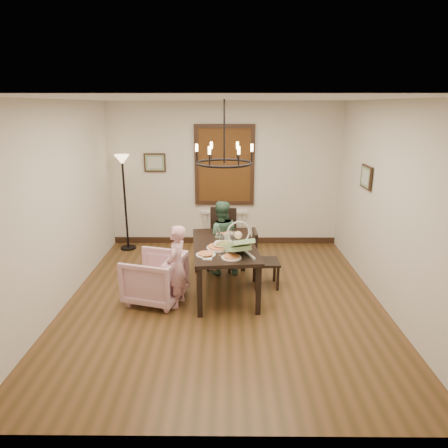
{
  "coord_description": "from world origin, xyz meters",
  "views": [
    {
      "loc": [
        0.05,
        -5.25,
        2.73
      ],
      "look_at": [
        0.01,
        0.34,
        1.05
      ],
      "focal_mm": 32.0,
      "sensor_mm": 36.0,
      "label": 1
    }
  ],
  "objects_px": {
    "seated_man": "(221,244)",
    "drinking_glass": "(221,239)",
    "chair_far": "(221,239)",
    "chair_right": "(266,259)",
    "armchair": "(155,278)",
    "floor_lamp": "(125,204)",
    "dining_table": "(224,250)",
    "elderly_woman": "(177,273)",
    "baby_bouncer": "(238,244)"
  },
  "relations": [
    {
      "from": "armchair",
      "to": "elderly_woman",
      "type": "distance_m",
      "value": 0.39
    },
    {
      "from": "chair_right",
      "to": "drinking_glass",
      "type": "height_order",
      "value": "chair_right"
    },
    {
      "from": "armchair",
      "to": "seated_man",
      "type": "height_order",
      "value": "seated_man"
    },
    {
      "from": "elderly_woman",
      "to": "baby_bouncer",
      "type": "distance_m",
      "value": 0.95
    },
    {
      "from": "floor_lamp",
      "to": "chair_right",
      "type": "bearing_deg",
      "value": -33.24
    },
    {
      "from": "dining_table",
      "to": "armchair",
      "type": "xyz_separation_m",
      "value": [
        -0.99,
        -0.3,
        -0.32
      ]
    },
    {
      "from": "chair_far",
      "to": "seated_man",
      "type": "height_order",
      "value": "chair_far"
    },
    {
      "from": "elderly_woman",
      "to": "floor_lamp",
      "type": "height_order",
      "value": "floor_lamp"
    },
    {
      "from": "armchair",
      "to": "elderly_woman",
      "type": "relative_size",
      "value": 0.79
    },
    {
      "from": "elderly_woman",
      "to": "baby_bouncer",
      "type": "relative_size",
      "value": 1.98
    },
    {
      "from": "baby_bouncer",
      "to": "floor_lamp",
      "type": "height_order",
      "value": "floor_lamp"
    },
    {
      "from": "drinking_glass",
      "to": "chair_far",
      "type": "bearing_deg",
      "value": 90.97
    },
    {
      "from": "seated_man",
      "to": "chair_right",
      "type": "bearing_deg",
      "value": 139.36
    },
    {
      "from": "chair_far",
      "to": "armchair",
      "type": "height_order",
      "value": "chair_far"
    },
    {
      "from": "dining_table",
      "to": "baby_bouncer",
      "type": "height_order",
      "value": "baby_bouncer"
    },
    {
      "from": "chair_far",
      "to": "elderly_woman",
      "type": "height_order",
      "value": "chair_far"
    },
    {
      "from": "elderly_woman",
      "to": "seated_man",
      "type": "distance_m",
      "value": 1.27
    },
    {
      "from": "chair_right",
      "to": "seated_man",
      "type": "bearing_deg",
      "value": 52.97
    },
    {
      "from": "floor_lamp",
      "to": "dining_table",
      "type": "bearing_deg",
      "value": -44.22
    },
    {
      "from": "chair_right",
      "to": "baby_bouncer",
      "type": "xyz_separation_m",
      "value": [
        -0.45,
        -0.6,
        0.46
      ]
    },
    {
      "from": "chair_right",
      "to": "elderly_woman",
      "type": "xyz_separation_m",
      "value": [
        -1.3,
        -0.64,
        0.03
      ]
    },
    {
      "from": "dining_table",
      "to": "chair_far",
      "type": "relative_size",
      "value": 1.62
    },
    {
      "from": "dining_table",
      "to": "floor_lamp",
      "type": "relative_size",
      "value": 0.94
    },
    {
      "from": "armchair",
      "to": "drinking_glass",
      "type": "xyz_separation_m",
      "value": [
        0.94,
        0.34,
        0.47
      ]
    },
    {
      "from": "chair_far",
      "to": "floor_lamp",
      "type": "relative_size",
      "value": 0.58
    },
    {
      "from": "chair_far",
      "to": "chair_right",
      "type": "distance_m",
      "value": 1.01
    },
    {
      "from": "seated_man",
      "to": "drinking_glass",
      "type": "relative_size",
      "value": 7.33
    },
    {
      "from": "chair_right",
      "to": "baby_bouncer",
      "type": "height_order",
      "value": "baby_bouncer"
    },
    {
      "from": "baby_bouncer",
      "to": "drinking_glass",
      "type": "height_order",
      "value": "baby_bouncer"
    },
    {
      "from": "chair_far",
      "to": "floor_lamp",
      "type": "xyz_separation_m",
      "value": [
        -1.85,
        0.96,
        0.38
      ]
    },
    {
      "from": "chair_right",
      "to": "floor_lamp",
      "type": "height_order",
      "value": "floor_lamp"
    },
    {
      "from": "armchair",
      "to": "drinking_glass",
      "type": "bearing_deg",
      "value": 125.94
    },
    {
      "from": "armchair",
      "to": "drinking_glass",
      "type": "height_order",
      "value": "drinking_glass"
    },
    {
      "from": "chair_far",
      "to": "elderly_woman",
      "type": "relative_size",
      "value": 1.07
    },
    {
      "from": "seated_man",
      "to": "drinking_glass",
      "type": "bearing_deg",
      "value": 85.35
    },
    {
      "from": "seated_man",
      "to": "floor_lamp",
      "type": "distance_m",
      "value": 2.23
    },
    {
      "from": "dining_table",
      "to": "chair_far",
      "type": "height_order",
      "value": "chair_far"
    },
    {
      "from": "dining_table",
      "to": "floor_lamp",
      "type": "height_order",
      "value": "floor_lamp"
    },
    {
      "from": "chair_right",
      "to": "floor_lamp",
      "type": "relative_size",
      "value": 0.5
    },
    {
      "from": "armchair",
      "to": "elderly_woman",
      "type": "height_order",
      "value": "elderly_woman"
    },
    {
      "from": "chair_right",
      "to": "seated_man",
      "type": "relative_size",
      "value": 0.88
    },
    {
      "from": "chair_far",
      "to": "elderly_woman",
      "type": "bearing_deg",
      "value": -102.28
    },
    {
      "from": "floor_lamp",
      "to": "armchair",
      "type": "bearing_deg",
      "value": -67.05
    },
    {
      "from": "drinking_glass",
      "to": "floor_lamp",
      "type": "bearing_deg",
      "value": 135.58
    },
    {
      "from": "elderly_woman",
      "to": "seated_man",
      "type": "bearing_deg",
      "value": 164.75
    },
    {
      "from": "seated_man",
      "to": "floor_lamp",
      "type": "bearing_deg",
      "value": -38.59
    },
    {
      "from": "drinking_glass",
      "to": "floor_lamp",
      "type": "distance_m",
      "value": 2.61
    },
    {
      "from": "seated_man",
      "to": "drinking_glass",
      "type": "height_order",
      "value": "seated_man"
    },
    {
      "from": "chair_far",
      "to": "floor_lamp",
      "type": "bearing_deg",
      "value": 163.86
    },
    {
      "from": "chair_far",
      "to": "armchair",
      "type": "distance_m",
      "value": 1.53
    }
  ]
}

